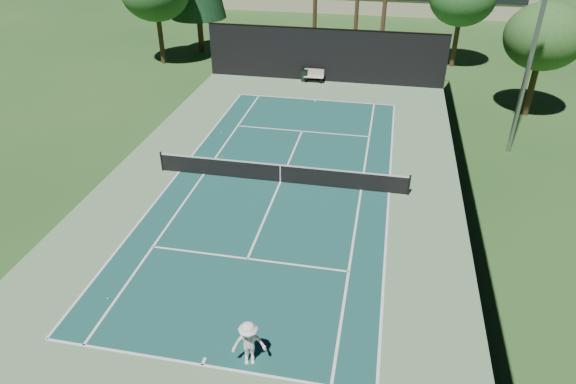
% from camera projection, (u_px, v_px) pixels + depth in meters
% --- Properties ---
extents(ground, '(160.00, 160.00, 0.00)m').
position_uv_depth(ground, '(280.00, 182.00, 26.23)').
color(ground, '#264F1D').
rests_on(ground, ground).
extents(apron_slab, '(18.00, 32.00, 0.01)m').
position_uv_depth(apron_slab, '(280.00, 182.00, 26.23)').
color(apron_slab, '#658960').
rests_on(apron_slab, ground).
extents(court_surface, '(10.97, 23.77, 0.01)m').
position_uv_depth(court_surface, '(280.00, 182.00, 26.22)').
color(court_surface, '#174A45').
rests_on(court_surface, ground).
extents(court_lines, '(11.07, 23.87, 0.01)m').
position_uv_depth(court_lines, '(280.00, 182.00, 26.22)').
color(court_lines, white).
rests_on(court_lines, ground).
extents(tennis_net, '(12.90, 0.10, 1.10)m').
position_uv_depth(tennis_net, '(280.00, 173.00, 25.94)').
color(tennis_net, black).
rests_on(tennis_net, ground).
extents(fence, '(18.04, 32.05, 4.03)m').
position_uv_depth(fence, '(280.00, 146.00, 25.25)').
color(fence, black).
rests_on(fence, ground).
extents(player, '(1.22, 0.89, 1.69)m').
position_uv_depth(player, '(249.00, 344.00, 15.92)').
color(player, white).
rests_on(player, ground).
extents(tennis_ball_a, '(0.07, 0.07, 0.07)m').
position_uv_depth(tennis_ball_a, '(108.00, 298.00, 18.82)').
color(tennis_ball_a, '#CAE333').
rests_on(tennis_ball_a, ground).
extents(tennis_ball_b, '(0.07, 0.07, 0.07)m').
position_uv_depth(tennis_ball_b, '(222.00, 156.00, 28.65)').
color(tennis_ball_b, '#DFEC35').
rests_on(tennis_ball_b, ground).
extents(tennis_ball_c, '(0.06, 0.06, 0.06)m').
position_uv_depth(tennis_ball_c, '(286.00, 165.00, 27.77)').
color(tennis_ball_c, '#B1CD2E').
rests_on(tennis_ball_c, ground).
extents(tennis_ball_d, '(0.07, 0.07, 0.07)m').
position_uv_depth(tennis_ball_d, '(221.00, 133.00, 31.38)').
color(tennis_ball_d, '#C9E133').
rests_on(tennis_ball_d, ground).
extents(park_bench, '(1.50, 0.45, 1.02)m').
position_uv_depth(park_bench, '(314.00, 75.00, 39.17)').
color(park_bench, beige).
rests_on(park_bench, ground).
extents(trash_bin, '(0.56, 0.56, 0.95)m').
position_uv_depth(trash_bin, '(304.00, 75.00, 39.43)').
color(trash_bin, black).
rests_on(trash_bin, ground).
extents(decid_tree_b, '(4.80, 4.80, 7.14)m').
position_uv_depth(decid_tree_b, '(544.00, 37.00, 31.34)').
color(decid_tree_b, '#4F3822').
rests_on(decid_tree_b, ground).
extents(light_pole, '(0.90, 0.25, 12.22)m').
position_uv_depth(light_pole, '(536.00, 37.00, 25.92)').
color(light_pole, '#94979C').
rests_on(light_pole, ground).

